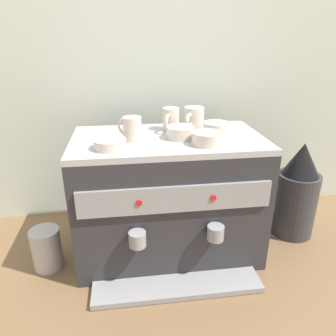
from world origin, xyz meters
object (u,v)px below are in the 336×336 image
Objects in this scene: ceramic_bowl_3 at (207,139)px; coffee_grinder at (297,193)px; ceramic_bowl_1 at (216,129)px; milk_pitcher at (47,249)px; espresso_machine at (168,197)px; ceramic_cup_2 at (171,119)px; ceramic_bowl_0 at (180,133)px; ceramic_cup_1 at (131,129)px; ceramic_bowl_2 at (110,144)px; ceramic_cup_0 at (193,118)px.

coffee_grinder is at bearing 17.26° from ceramic_bowl_3.
milk_pitcher is (-0.63, -0.06, -0.41)m from ceramic_bowl_1.
espresso_machine is 6.70× the size of ceramic_cup_2.
ceramic_bowl_0 is at bearing 4.06° from milk_pitcher.
milk_pitcher is at bearing -174.81° from ceramic_cup_1.
ceramic_bowl_3 is (0.24, -0.08, -0.02)m from ceramic_cup_1.
ceramic_cup_2 is 0.62m from coffee_grinder.
ceramic_bowl_1 is 0.39m from ceramic_bowl_2.
ceramic_bowl_1 is (0.16, -0.07, -0.02)m from ceramic_cup_2.
coffee_grinder is (0.68, 0.06, -0.32)m from ceramic_cup_1.
ceramic_bowl_3 is at bearing -47.65° from ceramic_bowl_0.
ceramic_cup_0 is 1.09× the size of ceramic_cup_2.
ceramic_bowl_1 is 0.13m from ceramic_bowl_3.
ceramic_bowl_3 is (0.00, -0.19, -0.02)m from ceramic_cup_0.
milk_pitcher is (-0.57, 0.05, -0.41)m from ceramic_bowl_3.
ceramic_cup_1 is 0.75m from coffee_grinder.
ceramic_cup_1 is 0.96× the size of ceramic_bowl_0.
ceramic_cup_1 is 0.96× the size of ceramic_bowl_1.
ceramic_cup_0 is at bearing 14.62° from milk_pitcher.
ceramic_bowl_1 is at bearing 11.46° from ceramic_bowl_0.
ceramic_bowl_3 is at bearing -88.82° from ceramic_cup_0.
ceramic_cup_0 is 0.13m from ceramic_bowl_0.
ceramic_bowl_1 reaches higher than milk_pitcher.
ceramic_cup_0 is at bearing 58.18° from ceramic_bowl_0.
ceramic_bowl_2 is (-0.24, -0.08, -0.01)m from ceramic_bowl_0.
ceramic_cup_0 is 0.11m from ceramic_bowl_1.
ceramic_bowl_0 is at bearing 132.35° from ceramic_bowl_3.
ceramic_cup_0 is 0.09m from ceramic_cup_2.
ceramic_cup_0 is at bearing 7.39° from ceramic_cup_2.
espresso_machine is at bearing 6.16° from milk_pitcher.
ceramic_cup_1 is at bearing -171.35° from espresso_machine.
ceramic_cup_1 reaches higher than ceramic_bowl_1.
ceramic_cup_1 is 0.55m from milk_pitcher.
ceramic_cup_2 reaches higher than ceramic_cup_1.
coffee_grinder is (0.51, 0.05, -0.30)m from ceramic_bowl_0.
ceramic_cup_0 is 1.07× the size of ceramic_bowl_2.
ceramic_cup_0 is 1.12× the size of ceramic_bowl_3.
ceramic_bowl_3 is (0.07, -0.08, 0.00)m from ceramic_bowl_0.
ceramic_cup_0 is 1.16× the size of ceramic_bowl_0.
ceramic_bowl_3 is 0.71m from milk_pitcher.
ceramic_bowl_2 reaches higher than coffee_grinder.
ceramic_bowl_2 is 0.31m from ceramic_bowl_3.
ceramic_cup_2 is 1.02× the size of ceramic_bowl_3.
ceramic_bowl_1 is (0.14, 0.03, 0.00)m from ceramic_bowl_0.
milk_pitcher is (-1.01, -0.09, -0.11)m from coffee_grinder.
ceramic_bowl_0 is at bearing -173.96° from coffee_grinder.
ceramic_bowl_2 is (-0.31, -0.19, -0.03)m from ceramic_cup_0.
ceramic_bowl_3 reaches higher than milk_pitcher.
ceramic_bowl_2 is (-0.38, -0.11, -0.01)m from ceramic_bowl_1.
ceramic_bowl_1 reaches higher than ceramic_bowl_2.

